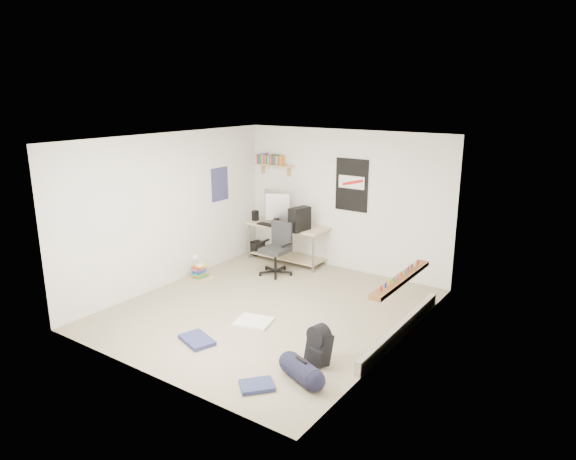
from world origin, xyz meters
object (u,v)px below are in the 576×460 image
Objects in this scene: duffel_bag at (301,369)px; office_chair at (275,248)px; desk at (289,242)px; backpack at (319,348)px; book_stack at (200,270)px.

office_chair is at bearing 152.13° from duffel_bag.
duffel_bag is (2.28, -2.64, -0.35)m from office_chair.
office_chair is at bearing -49.56° from desk.
backpack is at bearing 117.06° from duffel_bag.
desk is at bearing 66.05° from book_stack.
desk is 3.96× the size of book_stack.
desk is 1.70× the size of office_chair.
office_chair is at bearing 43.62° from book_stack.
office_chair reaches higher than duffel_bag.
book_stack is at bearing 173.14° from duffel_bag.
backpack is at bearing -44.66° from office_chair.
duffel_bag is 1.23× the size of book_stack.
desk is 0.78m from office_chair.
desk is 4.23× the size of backpack.
office_chair is 1.90× the size of duffel_bag.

